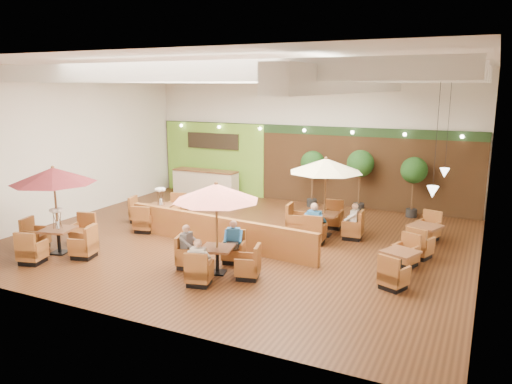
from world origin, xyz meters
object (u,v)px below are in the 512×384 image
Objects in this scene: table_2 at (325,182)px; table_4 at (400,264)px; table_3 at (156,212)px; topiary_0 at (313,165)px; table_1 at (216,211)px; diner_4 at (353,217)px; topiary_2 at (414,173)px; diner_3 at (315,219)px; table_0 at (55,195)px; diner_0 at (199,257)px; table_5 at (424,237)px; diner_2 at (188,242)px; diner_1 at (233,237)px; topiary_1 at (360,166)px; service_counter at (205,183)px; booth_divider at (217,232)px.

table_4 is at bearing -46.86° from table_2.
topiary_0 reaches higher than table_3.
table_1 is 5.17m from diner_4.
topiary_2 is 2.66× the size of diner_3.
diner_4 is at bearing -109.16° from topiary_2.
table_0 is at bearing -143.39° from table_4.
table_3 is 3.57× the size of diner_4.
table_3 is at bearing 100.61° from diner_4.
diner_3 is (1.47, 4.40, 0.04)m from diner_0.
table_4 is 0.95× the size of table_5.
diner_1 is at bearing 129.72° from diner_2.
table_3 is at bearing -140.46° from topiary_1.
table_2 is at bearing 93.97° from diner_3.
diner_2 is (3.44, -3.15, 0.29)m from table_3.
table_3 is 9.06m from table_5.
topiary_2 is at bearing -0.00° from topiary_0.
service_counter is 8.74m from diner_1.
diner_0 is (1.11, -2.83, 0.26)m from booth_divider.
diner_4 is at bearing -54.02° from topiary_0.
topiary_0 is 5.02m from diner_3.
diner_3 is at bearing -33.68° from service_counter.
table_2 is 1.04× the size of table_4.
diner_3 is (0.00, -0.96, -1.00)m from table_2.
topiary_0 is 3.08× the size of diner_0.
service_counter is at bearing 65.11° from diner_4.
diner_3 is at bearing 18.81° from table_0.
table_0 is at bearing -127.41° from topiary_1.
topiary_0 reaches higher than diner_1.
diner_0 is at bearing -62.03° from booth_divider.
diner_3 is at bearing -140.89° from diner_1.
diner_4 is (-1.28, -3.67, -0.96)m from topiary_2.
diner_1 is at bearing -88.14° from topiary_0.
table_1 is 0.96× the size of table_2.
diner_3 is at bearing -92.78° from topiary_1.
service_counter is at bearing -178.71° from topiary_2.
topiary_1 is 3.26× the size of diner_2.
diner_0 is at bearing -104.55° from diner_3.
table_4 is at bearing 8.29° from table_1.
topiary_0 is 0.94× the size of topiary_1.
booth_divider is at bearing 96.06° from diner_0.
diner_1 is at bearing 74.57° from diner_0.
topiary_2 reaches higher than booth_divider.
diner_0 is 1.00× the size of diner_1.
diner_3 is at bearing 37.78° from booth_divider.
table_3 is 1.08× the size of topiary_1.
table_0 is 10.97m from table_5.
table_3 is (0.83, -4.78, -0.14)m from service_counter.
table_2 is at bearing -1.18° from table_3.
diner_1 is 4.32m from diner_4.
table_2 reaches higher than topiary_0.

